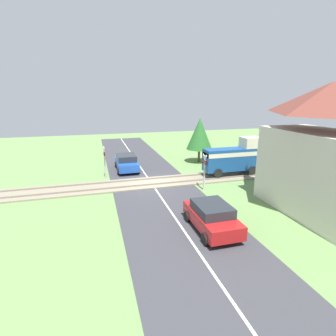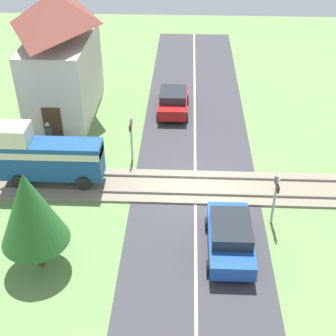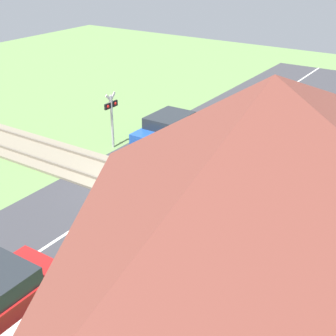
# 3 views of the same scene
# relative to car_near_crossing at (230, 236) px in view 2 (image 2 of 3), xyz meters

# --- Properties ---
(ground_plane) EXTENTS (60.00, 60.00, 0.00)m
(ground_plane) POSITION_rel_car_near_crossing_xyz_m (4.43, 1.44, -0.80)
(ground_plane) COLOR #66894C
(road_surface) EXTENTS (48.00, 6.40, 0.02)m
(road_surface) POSITION_rel_car_near_crossing_xyz_m (4.43, 1.44, -0.79)
(road_surface) COLOR #38383D
(road_surface) RESTS_ON ground_plane
(track_bed) EXTENTS (2.80, 48.00, 0.24)m
(track_bed) POSITION_rel_car_near_crossing_xyz_m (4.43, 1.44, -0.74)
(track_bed) COLOR gray
(track_bed) RESTS_ON ground_plane
(car_near_crossing) EXTENTS (4.15, 2.02, 1.53)m
(car_near_crossing) POSITION_rel_car_near_crossing_xyz_m (0.00, 0.00, 0.00)
(car_near_crossing) COLOR #1E4CA8
(car_near_crossing) RESTS_ON ground_plane
(car_far_side) EXTENTS (3.91, 2.01, 1.49)m
(car_far_side) POSITION_rel_car_near_crossing_xyz_m (12.79, 2.88, -0.02)
(car_far_side) COLOR #A81919
(car_far_side) RESTS_ON ground_plane
(crossing_signal_west_approach) EXTENTS (0.90, 0.18, 2.77)m
(crossing_signal_west_approach) POSITION_rel_car_near_crossing_xyz_m (1.90, -2.07, 0.99)
(crossing_signal_west_approach) COLOR #B7B7B7
(crossing_signal_west_approach) RESTS_ON ground_plane
(crossing_signal_east_approach) EXTENTS (0.90, 0.18, 2.77)m
(crossing_signal_east_approach) POSITION_rel_car_near_crossing_xyz_m (6.95, 4.95, 0.99)
(crossing_signal_east_approach) COLOR #B7B7B7
(crossing_signal_east_approach) RESTS_ON ground_plane
(station_building) EXTENTS (7.70, 3.99, 7.66)m
(station_building) POSITION_rel_car_near_crossing_xyz_m (12.50, 9.82, 2.95)
(station_building) COLOR beige
(station_building) RESTS_ON ground_plane
(pedestrian_by_station) EXTENTS (0.40, 0.40, 1.61)m
(pedestrian_by_station) POSITION_rel_car_near_crossing_xyz_m (8.06, 9.87, -0.07)
(pedestrian_by_station) COLOR #333338
(pedestrian_by_station) RESTS_ON ground_plane
(tree_by_station) EXTENTS (2.37, 2.37, 4.05)m
(tree_by_station) POSITION_rel_car_near_crossing_xyz_m (18.57, 9.69, 2.04)
(tree_by_station) COLOR brown
(tree_by_station) RESTS_ON ground_plane
(tree_roadside_hedge) EXTENTS (2.72, 2.72, 4.68)m
(tree_roadside_hedge) POSITION_rel_car_near_crossing_xyz_m (-1.22, 7.89, 2.24)
(tree_roadside_hedge) COLOR brown
(tree_roadside_hedge) RESTS_ON ground_plane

